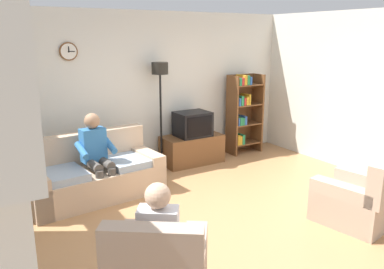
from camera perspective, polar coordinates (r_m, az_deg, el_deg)
name	(u,v)px	position (r m, az deg, el deg)	size (l,w,h in m)	color
ground_plane	(240,218)	(5.18, 6.96, -12.04)	(12.00, 12.00, 0.00)	#B27F51
back_wall_assembly	(148,90)	(6.98, -6.39, 6.49)	(6.20, 0.17, 2.70)	silver
couch	(94,176)	(5.85, -14.18, -5.90)	(1.97, 1.05, 0.90)	tan
tv_stand	(192,149)	(7.16, -0.02, -2.16)	(1.10, 0.56, 0.52)	brown
tv	(193,124)	(7.02, 0.09, 1.55)	(0.60, 0.49, 0.44)	black
bookshelf	(242,112)	(7.76, 7.37, 3.35)	(0.68, 0.36, 1.56)	brown
floor_lamp	(160,86)	(6.73, -4.67, 7.09)	(0.28, 0.28, 1.85)	black
armchair_near_bookshelf	(359,201)	(5.35, 23.17, -8.90)	(0.94, 1.00, 0.90)	tan
person_on_couch	(97,152)	(5.64, -13.77, -2.51)	(0.54, 0.56, 1.24)	#3372B2
person_in_left_armchair	(160,235)	(3.51, -4.67, -14.43)	(0.62, 0.64, 1.12)	silver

